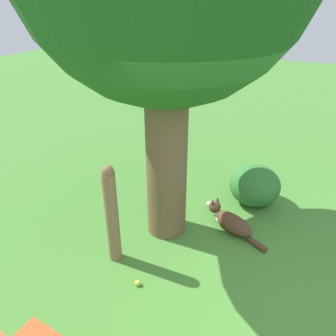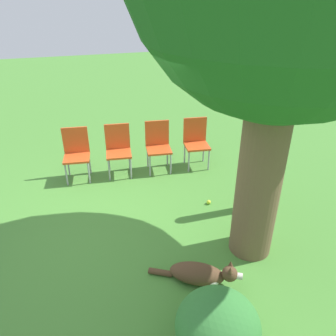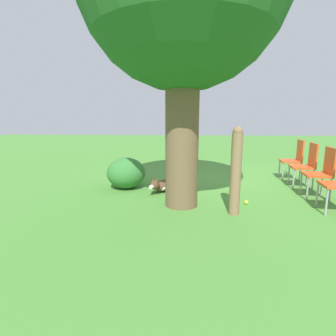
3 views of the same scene
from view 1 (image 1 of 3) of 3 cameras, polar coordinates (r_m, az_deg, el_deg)
name	(u,v)px [view 1 (image 1 of 3)]	position (r m, az deg, el deg)	size (l,w,h in m)	color
ground_plane	(259,299)	(3.96, 15.63, -21.17)	(30.00, 30.00, 0.00)	#478433
dog	(230,221)	(4.73, 10.76, -9.08)	(0.62, 0.98, 0.34)	#513823
fence_post	(112,214)	(3.91, -9.77, -7.98)	(0.16, 0.16, 1.31)	#846647
tennis_ball	(138,283)	(3.96, -5.32, -19.31)	(0.07, 0.07, 0.07)	#CCE033
low_shrub	(255,185)	(5.26, 14.88, -2.92)	(0.78, 0.78, 0.62)	#337533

